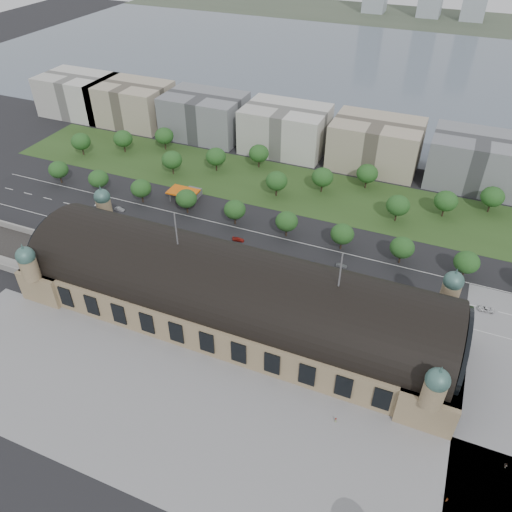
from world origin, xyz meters
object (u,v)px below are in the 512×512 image
at_px(traffic_car_1, 120,209).
at_px(parked_car_0, 113,237).
at_px(traffic_car_4, 310,263).
at_px(parked_car_6, 220,262).
at_px(bus_west, 270,270).
at_px(pedestrian_1, 447,500).
at_px(parked_car_5, 156,252).
at_px(traffic_car_3, 238,239).
at_px(pedestrian_0, 336,420).
at_px(petrol_station, 189,192).
at_px(bus_east, 363,293).
at_px(traffic_car_2, 130,225).
at_px(parked_car_4, 154,244).
at_px(bus_mid, 242,262).
at_px(pedestrian_2, 506,465).
at_px(parked_car_2, 110,239).
at_px(traffic_car_6, 485,309).
at_px(parked_car_3, 121,242).
at_px(parked_car_1, 124,240).
at_px(traffic_car_5, 341,266).

relative_size(traffic_car_1, parked_car_0, 1.13).
distance_m(traffic_car_4, parked_car_6, 36.15).
relative_size(bus_west, pedestrian_1, 5.93).
height_order(parked_car_0, parked_car_5, parked_car_0).
distance_m(traffic_car_3, pedestrian_0, 93.01).
relative_size(petrol_station, traffic_car_1, 2.90).
bearing_deg(parked_car_0, bus_east, 62.82).
distance_m(petrol_station, pedestrian_0, 135.36).
height_order(traffic_car_2, parked_car_6, traffic_car_2).
distance_m(traffic_car_4, parked_car_4, 65.64).
bearing_deg(parked_car_4, traffic_car_4, 63.22).
bearing_deg(parked_car_4, bus_mid, 54.54).
distance_m(traffic_car_1, pedestrian_2, 179.37).
bearing_deg(parked_car_2, bus_east, 62.61).
bearing_deg(bus_east, parked_car_0, 96.60).
xyz_separation_m(traffic_car_6, pedestrian_0, (-36.78, -64.64, 0.07)).
bearing_deg(traffic_car_3, traffic_car_4, -103.94).
height_order(traffic_car_3, parked_car_0, traffic_car_3).
height_order(petrol_station, traffic_car_6, petrol_station).
distance_m(traffic_car_1, parked_car_5, 39.38).
bearing_deg(traffic_car_4, traffic_car_1, -92.21).
bearing_deg(bus_mid, parked_car_0, 94.41).
distance_m(petrol_station, traffic_car_1, 33.14).
xyz_separation_m(parked_car_3, parked_car_5, (17.15, 0.00, -0.12)).
xyz_separation_m(traffic_car_4, bus_mid, (-24.61, -11.16, 1.03)).
bearing_deg(parked_car_5, bus_mid, 71.36).
bearing_deg(pedestrian_2, parked_car_5, 46.63).
relative_size(parked_car_6, pedestrian_2, 2.38).
distance_m(traffic_car_6, pedestrian_0, 74.38).
height_order(traffic_car_3, pedestrian_2, pedestrian_2).
xyz_separation_m(traffic_car_6, parked_car_3, (-142.99, -15.82, 0.02)).
bearing_deg(parked_car_1, parked_car_6, 59.59).
bearing_deg(parked_car_2, pedestrian_0, 35.86).
relative_size(parked_car_3, bus_west, 0.40).
distance_m(parked_car_2, parked_car_4, 19.55).
relative_size(traffic_car_5, parked_car_0, 1.01).
relative_size(pedestrian_1, pedestrian_2, 1.00).
relative_size(traffic_car_1, parked_car_4, 1.07).
bearing_deg(bus_mid, pedestrian_0, -135.28).
bearing_deg(traffic_car_5, parked_car_6, 107.78).
bearing_deg(parked_car_5, parked_car_6, 70.35).
bearing_deg(traffic_car_3, petrol_station, 49.49).
bearing_deg(pedestrian_2, traffic_car_3, 33.49).
distance_m(parked_car_5, pedestrian_1, 134.63).
bearing_deg(bus_west, traffic_car_6, -78.80).
xyz_separation_m(petrol_station, parked_car_0, (-13.55, -42.24, -2.25)).
bearing_deg(parked_car_2, parked_car_0, 140.21).
distance_m(parked_car_4, pedestrian_0, 106.93).
distance_m(bus_west, bus_east, 36.30).
relative_size(traffic_car_5, parked_car_4, 0.95).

